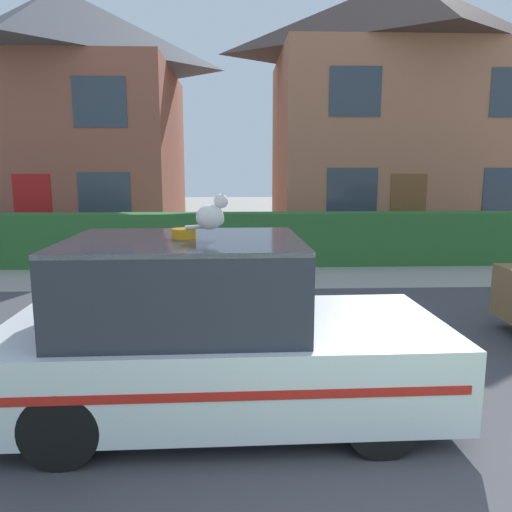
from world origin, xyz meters
TOP-DOWN VIEW (x-y plane):
  - road_strip at (0.00, 4.40)m, footprint 28.00×6.30m
  - garden_hedge at (-1.29, 10.02)m, footprint 15.90×0.68m
  - police_car at (-1.40, 2.80)m, footprint 3.93×1.83m
  - cat at (-1.37, 2.73)m, footprint 0.37×0.26m
  - house_left at (-6.59, 15.30)m, footprint 7.23×6.55m
  - house_right at (4.23, 14.93)m, footprint 8.34×5.76m
  - wheelie_bin at (3.03, 10.34)m, footprint 0.64×0.63m

SIDE VIEW (x-z plane):
  - road_strip at x=0.00m, z-range 0.00..0.01m
  - wheelie_bin at x=3.03m, z-range 0.00..1.09m
  - garden_hedge at x=-1.29m, z-range 0.00..1.23m
  - police_car at x=-1.40m, z-range -0.09..1.61m
  - cat at x=-1.37m, z-range 1.68..1.99m
  - house_left at x=-6.59m, z-range 0.08..7.86m
  - house_right at x=4.23m, z-range 0.08..8.22m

